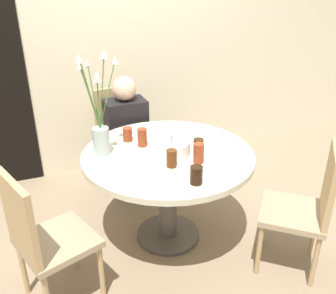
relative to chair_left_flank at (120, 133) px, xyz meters
name	(u,v)px	position (x,y,z in m)	size (l,w,h in m)	color
ground_plane	(168,236)	(0.09, -0.93, -0.50)	(16.00, 16.00, 0.00)	#89755B
wall_back	(114,34)	(0.09, 0.40, 0.80)	(8.00, 0.05, 2.60)	beige
dining_table	(168,170)	(0.09, -0.93, 0.08)	(1.17, 1.17, 0.71)	beige
chair_left_flank	(120,133)	(0.00, 0.00, 0.00)	(0.44, 0.44, 0.89)	#9E896B
chair_far_back	(42,236)	(-0.79, -1.24, 0.00)	(0.51, 0.51, 0.89)	#9E896B
chair_near_front	(308,204)	(0.79, -1.54, 0.00)	(0.56, 0.56, 0.89)	#9E896B
birthday_cake	(171,148)	(0.11, -0.96, 0.26)	(0.25, 0.25, 0.14)	white
flower_vase	(100,122)	(-0.32, -0.77, 0.44)	(0.30, 0.24, 0.69)	#9EB2AD
side_plate	(144,130)	(0.06, -0.50, 0.22)	(0.19, 0.19, 0.01)	silver
drink_glass_0	(128,134)	(-0.11, -0.64, 0.26)	(0.07, 0.07, 0.10)	maroon
drink_glass_1	(142,137)	(-0.03, -0.76, 0.28)	(0.07, 0.07, 0.13)	maroon
drink_glass_2	(198,146)	(0.28, -1.01, 0.26)	(0.07, 0.07, 0.10)	#33190C
drink_glass_3	(199,153)	(0.22, -1.13, 0.28)	(0.07, 0.07, 0.13)	maroon
drink_glass_4	(172,158)	(0.04, -1.12, 0.27)	(0.07, 0.07, 0.11)	#51280F
drink_glass_5	(197,175)	(0.09, -1.36, 0.27)	(0.07, 0.07, 0.11)	black
person_boy	(127,140)	(0.02, -0.16, 0.00)	(0.34, 0.24, 1.05)	#383333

